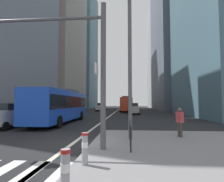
{
  "coord_description": "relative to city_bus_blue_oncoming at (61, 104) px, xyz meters",
  "views": [
    {
      "loc": [
        2.7,
        -8.64,
        2.0
      ],
      "look_at": [
        -1.05,
        35.22,
        4.77
      ],
      "focal_mm": 29.78,
      "sensor_mm": 36.0,
      "label": 1
    }
  ],
  "objects": [
    {
      "name": "car_receding_near",
      "position": [
        7.25,
        34.85,
        -0.85
      ],
      "size": [
        2.05,
        4.37,
        1.94
      ],
      "color": "gold",
      "rests_on": "ground"
    },
    {
      "name": "office_tower_left_mid",
      "position": [
        -12.04,
        28.45,
        16.45
      ],
      "size": [
        11.8,
        19.56,
        36.57
      ],
      "primitive_type": "cube",
      "color": "gray",
      "rests_on": "ground"
    },
    {
      "name": "bollard_front",
      "position": [
        5.42,
        -14.28,
        -1.17
      ],
      "size": [
        0.2,
        0.2,
        0.93
      ],
      "color": "#99999E",
      "rests_on": "median_island"
    },
    {
      "name": "lane_centre_line",
      "position": [
        3.96,
        20.72,
        -1.83
      ],
      "size": [
        0.2,
        80.0,
        0.01
      ],
      "primitive_type": "cube",
      "color": "beige",
      "rests_on": "ground"
    },
    {
      "name": "car_receding_far",
      "position": [
        7.61,
        14.82,
        -0.85
      ],
      "size": [
        2.05,
        4.36,
        1.94
      ],
      "color": "#B2A899",
      "rests_on": "ground"
    },
    {
      "name": "pedestrian_waiting",
      "position": [
        9.47,
        -7.48,
        -0.82
      ],
      "size": [
        0.38,
        0.45,
        1.58
      ],
      "color": "#423D38",
      "rests_on": "median_island"
    },
    {
      "name": "car_oncoming_far",
      "position": [
        0.14,
        26.97,
        -0.85
      ],
      "size": [
        2.17,
        4.64,
        1.94
      ],
      "color": "silver",
      "rests_on": "ground"
    },
    {
      "name": "pedestrian_railing",
      "position": [
        6.76,
        -9.24,
        -0.99
      ],
      "size": [
        0.06,
        3.26,
        0.98
      ],
      "color": "black",
      "rests_on": "median_island"
    },
    {
      "name": "sedan_white_oncoming",
      "position": [
        -2.92,
        -3.77,
        -0.85
      ],
      "size": [
        2.16,
        4.36,
        1.94
      ],
      "color": "silver",
      "rests_on": "ground"
    },
    {
      "name": "city_bus_red_distant",
      "position": [
        6.36,
        44.42,
        -0.0
      ],
      "size": [
        2.87,
        10.71,
        3.4
      ],
      "color": "red",
      "rests_on": "ground"
    },
    {
      "name": "median_island",
      "position": [
        9.46,
        -10.28,
        -1.76
      ],
      "size": [
        9.0,
        10.0,
        0.15
      ],
      "primitive_type": "cube",
      "color": "gray",
      "rests_on": "ground"
    },
    {
      "name": "car_oncoming_mid",
      "position": [
        0.01,
        28.52,
        -0.85
      ],
      "size": [
        2.09,
        4.37,
        1.94
      ],
      "color": "maroon",
      "rests_on": "ground"
    },
    {
      "name": "city_bus_blue_oncoming",
      "position": [
        0.0,
        0.0,
        0.0
      ],
      "size": [
        2.76,
        11.28,
        3.4
      ],
      "color": "blue",
      "rests_on": "ground"
    },
    {
      "name": "traffic_signal_gantry",
      "position": [
        3.78,
        -10.48,
        2.25
      ],
      "size": [
        5.72,
        0.65,
        6.0
      ],
      "color": "#515156",
      "rests_on": "median_island"
    },
    {
      "name": "office_tower_right_mid",
      "position": [
        20.96,
        34.28,
        18.89
      ],
      "size": [
        12.71,
        21.81,
        41.44
      ],
      "primitive_type": "cube",
      "color": "slate",
      "rests_on": "ground"
    },
    {
      "name": "ground_plane",
      "position": [
        3.96,
        10.72,
        -1.84
      ],
      "size": [
        160.0,
        160.0,
        0.0
      ],
      "primitive_type": "plane",
      "color": "black"
    },
    {
      "name": "street_lamp_post",
      "position": [
        6.78,
        -8.15,
        3.45
      ],
      "size": [
        5.5,
        0.32,
        8.0
      ],
      "color": "#56565B",
      "rests_on": "median_island"
    },
    {
      "name": "bollard_left",
      "position": [
        5.36,
        -12.35,
        -1.16
      ],
      "size": [
        0.2,
        0.2,
        0.95
      ],
      "color": "#99999E",
      "rests_on": "median_island"
    },
    {
      "name": "office_tower_right_far",
      "position": [
        20.96,
        56.04,
        17.7
      ],
      "size": [
        11.54,
        17.66,
        39.07
      ],
      "primitive_type": "cube",
      "color": "#9E9EA3",
      "rests_on": "ground"
    },
    {
      "name": "city_bus_red_receding",
      "position": [
        6.35,
        24.07,
        -0.0
      ],
      "size": [
        2.74,
        10.56,
        3.4
      ],
      "color": "red",
      "rests_on": "ground"
    },
    {
      "name": "office_tower_left_far",
      "position": [
        -12.04,
        50.4,
        20.45
      ],
      "size": [
        12.25,
        17.18,
        44.58
      ],
      "primitive_type": "cube",
      "color": "slate",
      "rests_on": "ground"
    }
  ]
}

